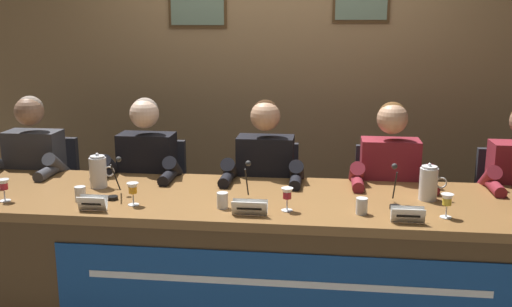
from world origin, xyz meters
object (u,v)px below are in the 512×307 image
Objects in this scene: chair_far_left at (47,204)px; water_cup_right at (362,207)px; panelist_far_left at (30,174)px; chair_center at (267,213)px; water_pitcher_right_side at (429,183)px; juice_glass_far_left at (4,186)px; nameplate_center at (250,208)px; conference_table at (254,241)px; water_cup_left at (80,195)px; juice_glass_right at (447,201)px; chair_left at (155,208)px; microphone_center at (246,190)px; chair_far_right at (508,222)px; panelist_right at (390,186)px; water_cup_center at (222,201)px; microphone_left at (115,185)px; water_pitcher_left_side at (98,172)px; panelist_center at (264,182)px; panelist_left at (144,178)px; nameplate_left at (93,203)px; nameplate_right at (408,215)px; microphone_right at (395,193)px; juice_glass_center at (287,195)px; chair_right at (385,217)px; juice_glass_left at (133,190)px.

chair_far_left reaches higher than water_cup_right.
chair_center is (1.57, 0.20, -0.28)m from panelist_far_left.
panelist_far_left is at bearing 171.73° from water_pitcher_right_side.
juice_glass_far_left reaches higher than nameplate_center.
conference_table is 49.72× the size of water_cup_left.
panelist_far_left is at bearing 165.53° from juice_glass_right.
chair_far_left is 1.87m from nameplate_center.
microphone_center reaches higher than chair_left.
panelist_right is at bearing -165.78° from chair_far_right.
water_cup_center is 1.95m from chair_far_right.
microphone_left reaches higher than water_pitcher_left_side.
water_cup_left is at bearing -138.74° from chair_center.
chair_center is at bearing 79.83° from water_cup_center.
microphone_center is at bearing -93.05° from chair_center.
panelist_far_left is 1.00× the size of panelist_center.
panelist_left is 1.51m from water_cup_right.
chair_center reaches higher than nameplate_left.
panelist_center is (0.00, -0.20, 0.28)m from chair_center.
nameplate_center is at bearing -6.93° from water_cup_left.
chair_far_right is at bearing 14.22° from panelist_right.
microphone_left is 1.32× the size of nameplate_right.
panelist_far_left reaches higher than microphone_right.
water_pitcher_right_side is (0.76, 0.28, 0.01)m from juice_glass_center.
chair_right is at bearing 87.60° from microphone_right.
water_pitcher_left_side is (-0.80, 0.30, 0.06)m from water_cup_center.
chair_center is at bearing 14.22° from panelist_left.
chair_far_right is 2.61m from water_pitcher_left_side.
chair_center is (0.95, 0.83, -0.35)m from water_cup_left.
juice_glass_right is (0.80, -0.01, 0.00)m from juice_glass_center.
panelist_left is 0.68m from juice_glass_left.
water_cup_left is at bearing -146.30° from panelist_center.
nameplate_right is at bearing -10.58° from juice_glass_center.
panelist_center is at bearing 45.83° from juice_glass_left.
chair_left reaches higher than nameplate_right.
water_cup_center is 0.10× the size of chair_right.
panelist_right is 0.86m from chair_far_right.
chair_left is 1.12m from microphone_center.
chair_left is 4.13× the size of microphone_center.
juice_glass_right is (1.03, -0.12, 0.01)m from microphone_center.
panelist_right is at bearing 17.38° from juice_glass_far_left.
nameplate_center is 1.27m from chair_right.
microphone_left is 0.24× the size of chair_center.
microphone_right is at bearing 4.34° from juice_glass_far_left.
panelist_center is (1.57, 0.00, 0.00)m from panelist_far_left.
chair_left is at bearing 87.98° from nameplate_left.
juice_glass_center is (1.76, -0.65, 0.12)m from panelist_far_left.
chair_right is at bearing 4.83° from panelist_far_left.
nameplate_right is (0.79, -0.76, 0.07)m from panelist_center.
panelist_left is 0.79m from panelist_center.
chair_far_left is 1.09m from water_cup_left.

